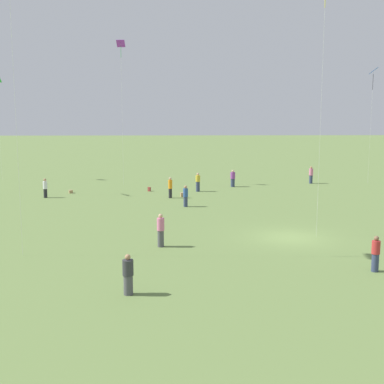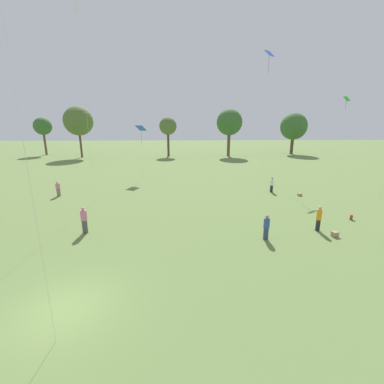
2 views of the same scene
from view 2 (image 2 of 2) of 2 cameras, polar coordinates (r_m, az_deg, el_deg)
name	(u,v)px [view 2 (image 2 of 2)]	position (r m, az deg, el deg)	size (l,w,h in m)	color
ground_plane	(66,309)	(12.70, -26.29, -22.25)	(240.00, 240.00, 0.00)	olive
tree_0	(43,127)	(75.05, -30.25, 12.45)	(4.23, 4.23, 9.15)	brown
tree_1	(78,121)	(65.26, -23.95, 14.20)	(6.43, 6.43, 11.41)	brown
tree_2	(168,126)	(63.30, -5.37, 14.29)	(4.12, 4.12, 9.14)	brown
tree_3	(229,123)	(63.43, 8.31, 15.02)	(6.07, 6.07, 10.98)	brown
tree_4	(294,127)	(72.06, 21.66, 13.36)	(6.64, 6.64, 10.30)	brown
person_0	(272,185)	(30.06, 17.31, 1.55)	(0.52, 0.52, 1.69)	#232328
person_4	(319,218)	(20.32, 26.35, -5.29)	(0.48, 0.48, 1.81)	#232328
person_5	(58,189)	(30.54, -27.61, 0.63)	(0.56, 0.56, 1.63)	#847056
person_10	(266,227)	(17.60, 16.20, -7.55)	(0.52, 0.52, 1.69)	#333D5B
person_11	(84,220)	(19.35, -22.84, -5.79)	(0.42, 0.42, 1.89)	#4C4C51
kite_1	(141,129)	(37.14, -11.27, 13.50)	(1.58, 1.51, 7.26)	blue
kite_4	(346,102)	(41.64, 31.06, 16.72)	(0.69, 0.90, 11.02)	green
kite_7	(269,58)	(40.39, 16.75, 26.70)	(1.60, 1.54, 17.11)	blue
picnic_bag_0	(335,234)	(20.05, 29.16, -8.18)	(0.46, 0.39, 0.35)	#A58459
picnic_bag_1	(300,195)	(29.65, 22.82, -0.53)	(0.47, 0.44, 0.27)	#A58459
picnic_bag_2	(351,217)	(24.16, 31.89, -4.79)	(0.30, 0.31, 0.39)	#933833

